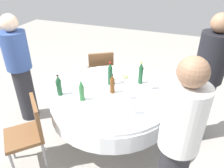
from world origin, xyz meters
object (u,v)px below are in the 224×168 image
at_px(bottle_brown_mid, 112,84).
at_px(wine_glass_near, 134,107).
at_px(bottle_dark_green_far, 110,74).
at_px(bottle_green_near, 82,91).
at_px(bottle_dark_green_left, 59,86).
at_px(bottle_dark_green_rear, 141,73).
at_px(chair_west, 101,70).
at_px(person_left, 178,141).
at_px(wine_glass_far, 127,91).
at_px(chair_right, 30,130).
at_px(dining_table, 112,102).
at_px(person_rear, 207,80).
at_px(person_mid, 20,69).
at_px(plate_north, 125,77).
at_px(wine_glass_west, 151,82).
at_px(plate_outer, 96,87).

bearing_deg(bottle_brown_mid, wine_glass_near, -131.35).
relative_size(bottle_dark_green_far, bottle_green_near, 1.14).
relative_size(bottle_dark_green_left, wine_glass_near, 1.98).
bearing_deg(bottle_dark_green_rear, chair_west, 55.51).
bearing_deg(person_left, bottle_dark_green_far, -93.46).
xyz_separation_m(bottle_dark_green_rear, wine_glass_far, (-0.42, 0.06, -0.03)).
xyz_separation_m(bottle_brown_mid, chair_right, (-0.72, 0.73, -0.34)).
bearing_deg(dining_table, person_rear, -68.41).
relative_size(bottle_dark_green_left, bottle_dark_green_far, 0.85).
relative_size(bottle_dark_green_far, chair_right, 0.37).
bearing_deg(dining_table, bottle_green_near, 135.84).
relative_size(bottle_brown_mid, person_left, 0.16).
bearing_deg(bottle_dark_green_rear, dining_table, 141.26).
height_order(bottle_dark_green_rear, chair_right, bottle_dark_green_rear).
bearing_deg(bottle_green_near, person_mid, 76.41).
distance_m(bottle_dark_green_left, chair_right, 0.59).
relative_size(dining_table, plate_north, 6.86).
xyz_separation_m(wine_glass_west, person_rear, (0.18, -0.64, 0.04)).
distance_m(bottle_dark_green_rear, person_rear, 0.80).
relative_size(wine_glass_far, wine_glass_near, 1.12).
height_order(wine_glass_far, chair_west, wine_glass_far).
relative_size(wine_glass_near, chair_right, 0.16).
height_order(wine_glass_far, person_mid, person_mid).
relative_size(bottle_brown_mid, wine_glass_far, 1.67).
relative_size(dining_table, person_mid, 0.97).
bearing_deg(wine_glass_far, bottle_dark_green_rear, -7.55).
relative_size(bottle_dark_green_far, plate_outer, 1.25).
distance_m(bottle_dark_green_rear, plate_outer, 0.60).
relative_size(person_left, chair_west, 1.87).
bearing_deg(bottle_dark_green_left, bottle_green_near, -91.36).
bearing_deg(chair_right, person_mid, -2.84).
relative_size(bottle_brown_mid, person_rear, 0.15).
xyz_separation_m(wine_glass_far, person_mid, (0.07, 1.59, -0.02)).
bearing_deg(person_rear, chair_west, -127.93).
relative_size(wine_glass_near, person_rear, 0.08).
relative_size(plate_outer, chair_right, 0.29).
height_order(bottle_dark_green_rear, bottle_dark_green_far, bottle_dark_green_far).
relative_size(plate_north, person_rear, 0.13).
distance_m(bottle_dark_green_left, plate_outer, 0.47).
bearing_deg(bottle_dark_green_rear, plate_north, 76.83).
bearing_deg(bottle_dark_green_left, person_rear, -67.11).
height_order(bottle_brown_mid, wine_glass_far, bottle_brown_mid).
bearing_deg(person_mid, wine_glass_west, -82.55).
distance_m(wine_glass_near, person_rear, 1.03).
bearing_deg(plate_outer, dining_table, -99.33).
height_order(bottle_brown_mid, person_left, person_left).
relative_size(wine_glass_far, plate_outer, 0.60).
relative_size(bottle_dark_green_left, bottle_green_near, 0.96).
distance_m(dining_table, bottle_dark_green_far, 0.35).
height_order(bottle_dark_green_left, person_rear, person_rear).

